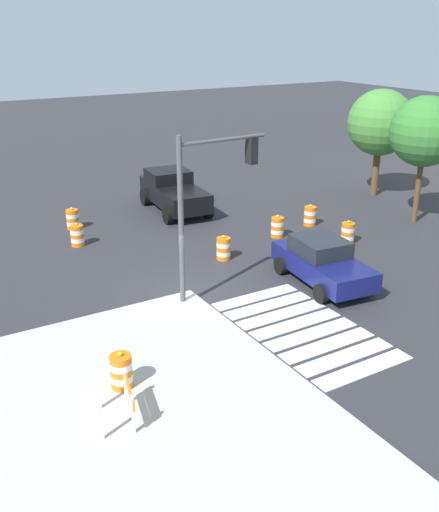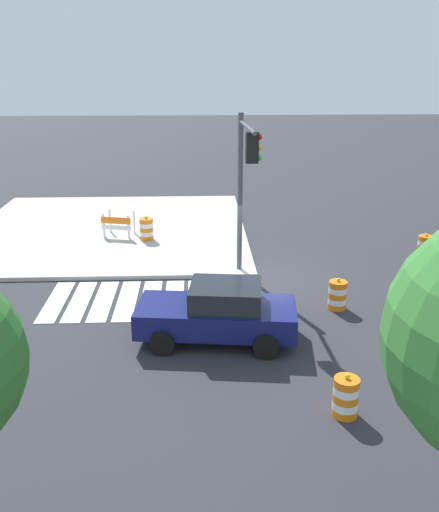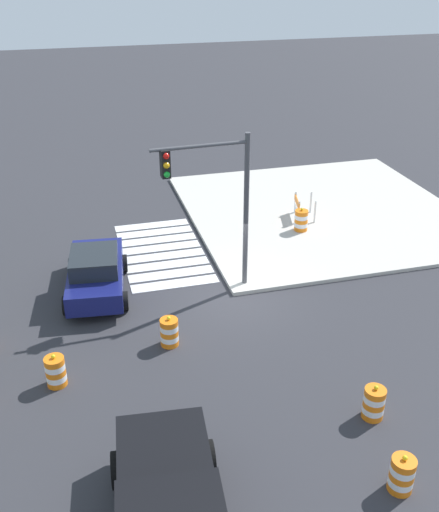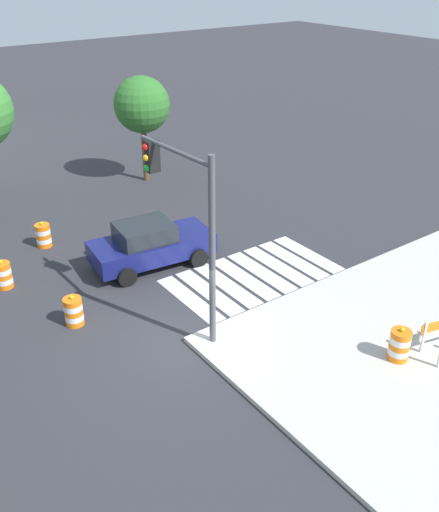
% 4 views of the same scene
% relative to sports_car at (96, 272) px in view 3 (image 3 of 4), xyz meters
% --- Properties ---
extents(ground_plane, '(120.00, 120.00, 0.00)m').
position_rel_sports_car_xyz_m(ground_plane, '(-1.55, -4.55, -0.81)').
color(ground_plane, '#2D2D33').
extents(sidewalk_corner, '(12.00, 12.00, 0.15)m').
position_rel_sports_car_xyz_m(sidewalk_corner, '(4.45, -10.55, -0.74)').
color(sidewalk_corner, '#BCB7AD').
rests_on(sidewalk_corner, ground).
extents(crosswalk_stripes, '(5.85, 3.20, 0.02)m').
position_rel_sports_car_xyz_m(crosswalk_stripes, '(2.45, -2.75, -0.80)').
color(crosswalk_stripes, silver).
rests_on(crosswalk_stripes, ground).
extents(sports_car, '(4.48, 2.51, 1.63)m').
position_rel_sports_car_xyz_m(sports_car, '(0.00, 0.00, 0.00)').
color(sports_car, navy).
rests_on(sports_car, ground).
extents(traffic_barrel_near_corner, '(0.56, 0.56, 1.02)m').
position_rel_sports_car_xyz_m(traffic_barrel_near_corner, '(-3.73, -1.89, -0.36)').
color(traffic_barrel_near_corner, orange).
rests_on(traffic_barrel_near_corner, ground).
extents(traffic_barrel_crosswalk_end, '(0.56, 0.56, 1.02)m').
position_rel_sports_car_xyz_m(traffic_barrel_crosswalk_end, '(-10.48, -5.87, -0.36)').
color(traffic_barrel_crosswalk_end, orange).
rests_on(traffic_barrel_crosswalk_end, ground).
extents(traffic_barrel_median_near, '(0.56, 0.56, 1.02)m').
position_rel_sports_car_xyz_m(traffic_barrel_median_near, '(-8.22, -6.39, -0.36)').
color(traffic_barrel_median_near, orange).
rests_on(traffic_barrel_median_near, ground).
extents(traffic_barrel_far_curb, '(0.56, 0.56, 1.02)m').
position_rel_sports_car_xyz_m(traffic_barrel_far_curb, '(-4.77, 1.51, -0.36)').
color(traffic_barrel_far_curb, orange).
rests_on(traffic_barrel_far_curb, ground).
extents(traffic_barrel_on_sidewalk, '(0.56, 0.56, 1.02)m').
position_rel_sports_car_xyz_m(traffic_barrel_on_sidewalk, '(2.67, -8.77, -0.21)').
color(traffic_barrel_on_sidewalk, orange).
rests_on(traffic_barrel_on_sidewalk, sidewalk_corner).
extents(construction_barricade, '(1.38, 1.05, 1.00)m').
position_rel_sports_car_xyz_m(construction_barricade, '(3.93, -9.24, -0.09)').
color(construction_barricade, silver).
rests_on(construction_barricade, sidewalk_corner).
extents(traffic_light_pole, '(0.50, 3.29, 5.50)m').
position_rel_sports_car_xyz_m(traffic_light_pole, '(-1.01, -4.02, 3.10)').
color(traffic_light_pole, '#4C4C51').
rests_on(traffic_light_pole, sidewalk_corner).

